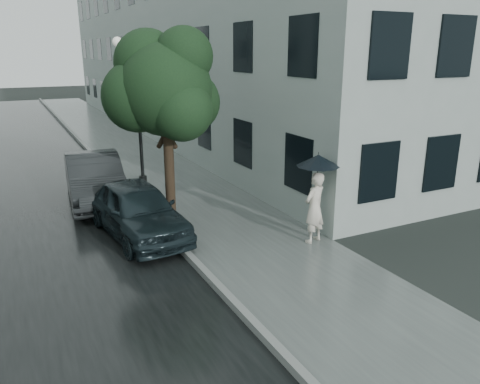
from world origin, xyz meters
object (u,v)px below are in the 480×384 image
street_tree (165,88)px  car_near (137,209)px  pedestrian (314,208)px  car_far (95,178)px  lamp_post (134,102)px

street_tree → car_near: 3.17m
pedestrian → car_far: (-4.15, 5.68, -0.14)m
street_tree → car_far: 4.16m
car_near → street_tree: bearing=27.1°
lamp_post → car_far: bearing=-121.7°
street_tree → pedestrian: bearing=-49.2°
pedestrian → car_near: size_ratio=0.43×
pedestrian → car_near: bearing=-51.6°
lamp_post → car_far: lamp_post is taller
car_far → lamp_post: bearing=47.9°
lamp_post → car_near: size_ratio=1.23×
lamp_post → car_near: bearing=-90.2°
car_far → car_near: bearing=-78.2°
lamp_post → street_tree: bearing=-78.8°
street_tree → car_near: bearing=-147.0°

